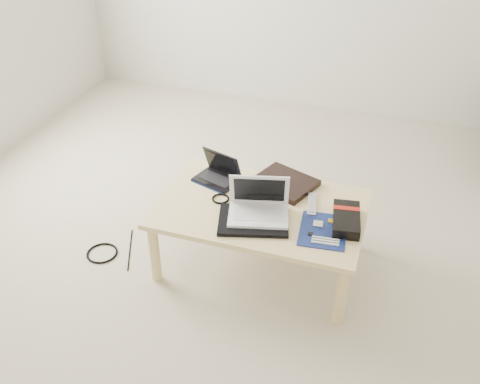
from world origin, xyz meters
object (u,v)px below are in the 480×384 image
(netbook, at_px, (218,174))
(white_laptop, at_px, (259,206))
(gpu_box, at_px, (346,219))
(coffee_table, at_px, (261,214))

(netbook, xyz_separation_m, white_laptop, (0.32, -0.26, 0.03))
(white_laptop, bearing_deg, gpu_box, 9.91)
(white_laptop, bearing_deg, coffee_table, 97.82)
(coffee_table, distance_m, netbook, 0.36)
(netbook, distance_m, white_laptop, 0.41)
(coffee_table, height_order, netbook, netbook)
(coffee_table, relative_size, white_laptop, 3.15)
(coffee_table, relative_size, netbook, 3.89)
(netbook, bearing_deg, coffee_table, -29.70)
(netbook, xyz_separation_m, gpu_box, (0.76, -0.18, -0.01))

